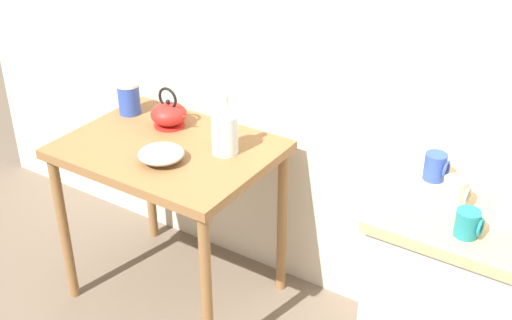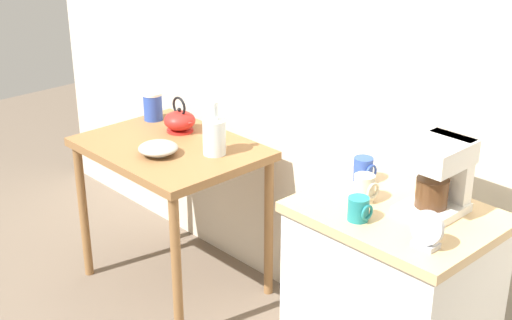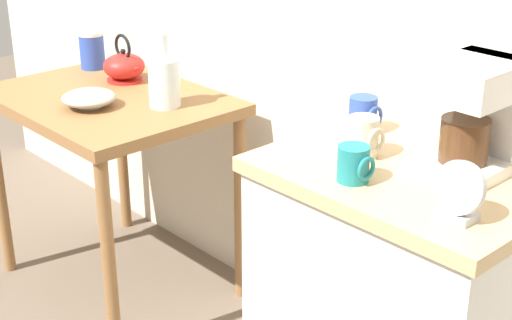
{
  "view_description": "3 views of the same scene",
  "coord_description": "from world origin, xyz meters",
  "px_view_note": "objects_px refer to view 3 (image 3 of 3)",
  "views": [
    {
      "loc": [
        1.0,
        -1.84,
        2.01
      ],
      "look_at": [
        -0.09,
        -0.14,
        0.88
      ],
      "focal_mm": 46.5,
      "sensor_mm": 36.0,
      "label": 1
    },
    {
      "loc": [
        2.0,
        -1.93,
        2.02
      ],
      "look_at": [
        0.07,
        -0.11,
        0.89
      ],
      "focal_mm": 51.16,
      "sensor_mm": 36.0,
      "label": 2
    },
    {
      "loc": [
        1.65,
        -1.41,
        1.59
      ],
      "look_at": [
        0.27,
        -0.13,
        0.79
      ],
      "focal_mm": 53.8,
      "sensor_mm": 36.0,
      "label": 3
    }
  ],
  "objects_px": {
    "mug_dark_teal": "(354,164)",
    "mug_blue": "(364,114)",
    "canister_enamel": "(92,50)",
    "mug_small_cream": "(364,137)",
    "bowl_stoneware": "(89,98)",
    "teakettle": "(124,66)",
    "glass_carafe_vase": "(164,81)",
    "table_clock": "(459,194)",
    "coffee_maker": "(475,111)"
  },
  "relations": [
    {
      "from": "canister_enamel",
      "to": "mug_blue",
      "type": "relative_size",
      "value": 1.58
    },
    {
      "from": "glass_carafe_vase",
      "to": "mug_blue",
      "type": "distance_m",
      "value": 0.83
    },
    {
      "from": "coffee_maker",
      "to": "table_clock",
      "type": "relative_size",
      "value": 2.13
    },
    {
      "from": "canister_enamel",
      "to": "coffee_maker",
      "type": "bearing_deg",
      "value": -1.85
    },
    {
      "from": "mug_dark_teal",
      "to": "mug_blue",
      "type": "bearing_deg",
      "value": 126.11
    },
    {
      "from": "teakettle",
      "to": "coffee_maker",
      "type": "relative_size",
      "value": 0.72
    },
    {
      "from": "mug_blue",
      "to": "mug_dark_teal",
      "type": "distance_m",
      "value": 0.32
    },
    {
      "from": "mug_dark_teal",
      "to": "teakettle",
      "type": "bearing_deg",
      "value": 167.74
    },
    {
      "from": "bowl_stoneware",
      "to": "teakettle",
      "type": "relative_size",
      "value": 0.96
    },
    {
      "from": "coffee_maker",
      "to": "glass_carafe_vase",
      "type": "bearing_deg",
      "value": -179.3
    },
    {
      "from": "glass_carafe_vase",
      "to": "mug_blue",
      "type": "height_order",
      "value": "glass_carafe_vase"
    },
    {
      "from": "teakettle",
      "to": "table_clock",
      "type": "relative_size",
      "value": 1.54
    },
    {
      "from": "mug_small_cream",
      "to": "canister_enamel",
      "type": "bearing_deg",
      "value": 173.55
    },
    {
      "from": "bowl_stoneware",
      "to": "mug_small_cream",
      "type": "xyz_separation_m",
      "value": [
        1.1,
        0.09,
        0.15
      ]
    },
    {
      "from": "mug_small_cream",
      "to": "mug_blue",
      "type": "bearing_deg",
      "value": 130.11
    },
    {
      "from": "glass_carafe_vase",
      "to": "mug_dark_teal",
      "type": "distance_m",
      "value": 1.04
    },
    {
      "from": "coffee_maker",
      "to": "mug_small_cream",
      "type": "distance_m",
      "value": 0.26
    },
    {
      "from": "mug_blue",
      "to": "glass_carafe_vase",
      "type": "bearing_deg",
      "value": -178.17
    },
    {
      "from": "bowl_stoneware",
      "to": "canister_enamel",
      "type": "distance_m",
      "value": 0.48
    },
    {
      "from": "canister_enamel",
      "to": "table_clock",
      "type": "xyz_separation_m",
      "value": [
        1.84,
        -0.29,
        0.11
      ]
    },
    {
      "from": "glass_carafe_vase",
      "to": "coffee_maker",
      "type": "bearing_deg",
      "value": 0.7
    },
    {
      "from": "mug_small_cream",
      "to": "mug_blue",
      "type": "height_order",
      "value": "mug_small_cream"
    },
    {
      "from": "bowl_stoneware",
      "to": "mug_small_cream",
      "type": "relative_size",
      "value": 1.88
    },
    {
      "from": "bowl_stoneware",
      "to": "teakettle",
      "type": "bearing_deg",
      "value": 123.49
    },
    {
      "from": "teakettle",
      "to": "bowl_stoneware",
      "type": "bearing_deg",
      "value": -56.51
    },
    {
      "from": "mug_small_cream",
      "to": "table_clock",
      "type": "relative_size",
      "value": 0.78
    },
    {
      "from": "coffee_maker",
      "to": "mug_dark_teal",
      "type": "distance_m",
      "value": 0.3
    },
    {
      "from": "canister_enamel",
      "to": "mug_blue",
      "type": "bearing_deg",
      "value": -1.77
    },
    {
      "from": "mug_dark_teal",
      "to": "table_clock",
      "type": "height_order",
      "value": "table_clock"
    },
    {
      "from": "teakettle",
      "to": "mug_blue",
      "type": "xyz_separation_m",
      "value": [
        1.16,
        -0.04,
        0.12
      ]
    },
    {
      "from": "coffee_maker",
      "to": "table_clock",
      "type": "bearing_deg",
      "value": -62.45
    },
    {
      "from": "table_clock",
      "to": "glass_carafe_vase",
      "type": "bearing_deg",
      "value": 170.27
    },
    {
      "from": "coffee_maker",
      "to": "mug_dark_teal",
      "type": "bearing_deg",
      "value": -119.27
    },
    {
      "from": "bowl_stoneware",
      "to": "coffee_maker",
      "type": "height_order",
      "value": "coffee_maker"
    },
    {
      "from": "table_clock",
      "to": "coffee_maker",
      "type": "bearing_deg",
      "value": 117.55
    },
    {
      "from": "table_clock",
      "to": "mug_dark_teal",
      "type": "bearing_deg",
      "value": -177.4
    },
    {
      "from": "bowl_stoneware",
      "to": "canister_enamel",
      "type": "relative_size",
      "value": 1.24
    },
    {
      "from": "canister_enamel",
      "to": "mug_dark_teal",
      "type": "relative_size",
      "value": 1.78
    },
    {
      "from": "mug_blue",
      "to": "canister_enamel",
      "type": "bearing_deg",
      "value": 178.23
    },
    {
      "from": "mug_small_cream",
      "to": "mug_dark_teal",
      "type": "relative_size",
      "value": 1.17
    },
    {
      "from": "glass_carafe_vase",
      "to": "mug_dark_teal",
      "type": "relative_size",
      "value": 3.04
    },
    {
      "from": "mug_small_cream",
      "to": "mug_blue",
      "type": "xyz_separation_m",
      "value": [
        -0.11,
        0.13,
        -0.0
      ]
    },
    {
      "from": "mug_blue",
      "to": "table_clock",
      "type": "height_order",
      "value": "table_clock"
    },
    {
      "from": "mug_blue",
      "to": "table_clock",
      "type": "xyz_separation_m",
      "value": [
        0.44,
        -0.24,
        0.01
      ]
    },
    {
      "from": "bowl_stoneware",
      "to": "table_clock",
      "type": "relative_size",
      "value": 1.48
    },
    {
      "from": "canister_enamel",
      "to": "mug_small_cream",
      "type": "xyz_separation_m",
      "value": [
        1.5,
        -0.17,
        0.11
      ]
    },
    {
      "from": "coffee_maker",
      "to": "mug_dark_teal",
      "type": "xyz_separation_m",
      "value": [
        -0.14,
        -0.24,
        -0.1
      ]
    },
    {
      "from": "mug_dark_teal",
      "to": "table_clock",
      "type": "distance_m",
      "value": 0.26
    },
    {
      "from": "mug_small_cream",
      "to": "glass_carafe_vase",
      "type": "bearing_deg",
      "value": 173.9
    },
    {
      "from": "bowl_stoneware",
      "to": "mug_small_cream",
      "type": "bearing_deg",
      "value": 4.83
    }
  ]
}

